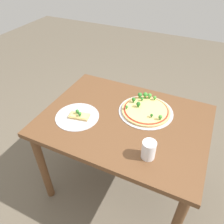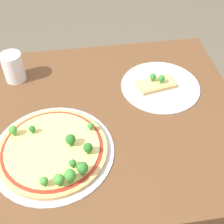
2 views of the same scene
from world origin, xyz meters
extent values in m
plane|color=brown|center=(0.00, 0.00, 0.00)|extent=(8.00, 8.00, 0.00)
cube|color=brown|center=(0.00, 0.00, 0.76)|extent=(1.15, 0.86, 0.04)
cylinder|color=brown|center=(-0.51, -0.37, 0.37)|extent=(0.06, 0.06, 0.74)
cylinder|color=#B7B7BC|center=(0.11, 0.14, 0.78)|extent=(0.40, 0.40, 0.00)
cylinder|color=tan|center=(0.11, 0.14, 0.79)|extent=(0.35, 0.35, 0.01)
cylinder|color=#A82D1E|center=(0.11, 0.14, 0.79)|extent=(0.32, 0.32, 0.00)
cylinder|color=#EACC75|center=(0.11, 0.14, 0.80)|extent=(0.30, 0.30, 0.00)
sphere|color=#3D8933|center=(-0.02, 0.08, 0.82)|extent=(0.02, 0.02, 0.02)
cylinder|color=#488E3A|center=(-0.02, 0.08, 0.80)|extent=(0.01, 0.01, 0.01)
sphere|color=#479338|center=(0.09, 0.28, 0.83)|extent=(0.03, 0.03, 0.03)
cylinder|color=#51973E|center=(0.09, 0.28, 0.81)|extent=(0.01, 0.01, 0.01)
sphere|color=#337A2D|center=(0.02, 0.25, 0.83)|extent=(0.03, 0.03, 0.03)
cylinder|color=#3F8136|center=(0.02, 0.25, 0.81)|extent=(0.02, 0.02, 0.02)
sphere|color=#337A2D|center=(0.05, 0.22, 0.82)|extent=(0.02, 0.02, 0.02)
cylinder|color=#3F8136|center=(0.05, 0.22, 0.80)|extent=(0.01, 0.01, 0.01)
sphere|color=#286B23|center=(0.17, 0.07, 0.82)|extent=(0.02, 0.02, 0.02)
cylinder|color=#37742D|center=(0.17, 0.07, 0.80)|extent=(0.01, 0.01, 0.01)
sphere|color=#479338|center=(0.13, 0.27, 0.82)|extent=(0.03, 0.03, 0.03)
cylinder|color=#51973E|center=(0.13, 0.27, 0.80)|extent=(0.01, 0.01, 0.01)
sphere|color=#3D8933|center=(0.06, 0.27, 0.83)|extent=(0.03, 0.03, 0.03)
cylinder|color=#488E3A|center=(0.06, 0.27, 0.81)|extent=(0.02, 0.02, 0.02)
sphere|color=#286B23|center=(0.00, 0.18, 0.83)|extent=(0.03, 0.03, 0.03)
cylinder|color=#37742D|center=(0.00, 0.18, 0.81)|extent=(0.01, 0.01, 0.01)
sphere|color=#479338|center=(0.23, 0.07, 0.82)|extent=(0.03, 0.03, 0.03)
cylinder|color=#51973E|center=(0.23, 0.07, 0.81)|extent=(0.01, 0.01, 0.01)
sphere|color=#286B23|center=(0.05, 0.14, 0.83)|extent=(0.03, 0.03, 0.03)
cylinder|color=#37742D|center=(0.05, 0.14, 0.81)|extent=(0.01, 0.01, 0.01)
cylinder|color=#B7B7BC|center=(-0.31, -0.12, 0.78)|extent=(0.31, 0.31, 0.00)
cube|color=tan|center=(-0.29, -0.12, 0.79)|extent=(0.15, 0.10, 0.02)
cube|color=#EACC75|center=(-0.29, -0.12, 0.80)|extent=(0.13, 0.08, 0.00)
sphere|color=#337A2D|center=(-0.31, -0.12, 0.82)|extent=(0.03, 0.03, 0.03)
cylinder|color=#3F8136|center=(-0.31, -0.12, 0.81)|extent=(0.01, 0.01, 0.01)
sphere|color=#337A2D|center=(-0.28, -0.13, 0.82)|extent=(0.02, 0.02, 0.02)
cylinder|color=#3F8136|center=(-0.28, -0.13, 0.80)|extent=(0.01, 0.01, 0.01)
cylinder|color=white|center=(0.25, -0.25, 0.83)|extent=(0.08, 0.08, 0.12)
camera|label=1|loc=(0.41, -1.08, 1.78)|focal=35.00mm
camera|label=2|loc=(0.01, 0.76, 1.59)|focal=50.00mm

